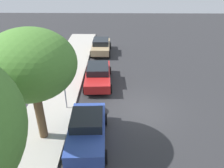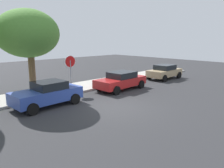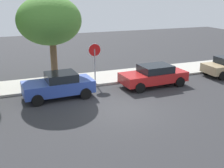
% 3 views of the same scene
% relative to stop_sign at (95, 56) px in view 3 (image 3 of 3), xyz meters
% --- Properties ---
extents(ground_plane, '(60.00, 60.00, 0.00)m').
position_rel_stop_sign_xyz_m(ground_plane, '(-0.01, -4.57, -1.89)').
color(ground_plane, '#2D2D30').
extents(sidewalk_curb, '(32.00, 2.96, 0.14)m').
position_rel_stop_sign_xyz_m(sidewalk_curb, '(-0.01, 1.02, -1.82)').
color(sidewalk_curb, '#B2ADA3').
rests_on(sidewalk_curb, ground_plane).
extents(stop_sign, '(0.84, 0.08, 2.72)m').
position_rel_stop_sign_xyz_m(stop_sign, '(0.00, 0.00, 0.00)').
color(stop_sign, gray).
rests_on(stop_sign, ground_plane).
extents(parked_car_blue, '(4.05, 2.11, 1.46)m').
position_rel_stop_sign_xyz_m(parked_car_blue, '(-2.71, -1.60, -1.15)').
color(parked_car_blue, '#2D479E').
rests_on(parked_car_blue, ground_plane).
extents(parked_car_red, '(4.39, 2.14, 1.38)m').
position_rel_stop_sign_xyz_m(parked_car_red, '(3.46, -1.69, -1.18)').
color(parked_car_red, red).
rests_on(parked_car_red, ground_plane).
extents(street_tree_mid_block, '(3.94, 3.94, 5.72)m').
position_rel_stop_sign_xyz_m(street_tree_mid_block, '(-2.66, 0.60, 2.29)').
color(street_tree_mid_block, brown).
rests_on(street_tree_mid_block, ground_plane).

